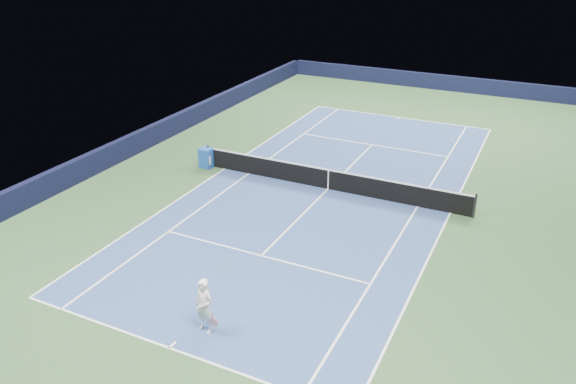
% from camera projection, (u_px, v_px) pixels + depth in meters
% --- Properties ---
extents(ground, '(40.00, 40.00, 0.00)m').
position_uv_depth(ground, '(328.00, 189.00, 25.49)').
color(ground, '#2C4B29').
rests_on(ground, ground).
extents(wall_far, '(22.00, 0.35, 1.10)m').
position_uv_depth(wall_far, '(429.00, 81.00, 41.42)').
color(wall_far, black).
rests_on(wall_far, ground).
extents(wall_left, '(0.35, 40.00, 1.10)m').
position_uv_depth(wall_left, '(138.00, 142.00, 29.52)').
color(wall_left, black).
rests_on(wall_left, ground).
extents(court_surface, '(10.97, 23.77, 0.01)m').
position_uv_depth(court_surface, '(328.00, 189.00, 25.49)').
color(court_surface, navy).
rests_on(court_surface, ground).
extents(baseline_far, '(10.97, 0.08, 0.00)m').
position_uv_depth(baseline_far, '(399.00, 117.00, 35.17)').
color(baseline_far, white).
rests_on(baseline_far, ground).
extents(baseline_near, '(10.97, 0.08, 0.00)m').
position_uv_depth(baseline_near, '(169.00, 348.00, 15.79)').
color(baseline_near, white).
rests_on(baseline_near, ground).
extents(sideline_doubles_right, '(0.08, 23.77, 0.00)m').
position_uv_depth(sideline_doubles_right, '(450.00, 213.00, 23.33)').
color(sideline_doubles_right, white).
rests_on(sideline_doubles_right, ground).
extents(sideline_doubles_left, '(0.08, 23.77, 0.00)m').
position_uv_depth(sideline_doubles_left, '(225.00, 169.00, 27.64)').
color(sideline_doubles_left, white).
rests_on(sideline_doubles_left, ground).
extents(sideline_singles_right, '(0.08, 23.77, 0.00)m').
position_uv_depth(sideline_singles_right, '(418.00, 206.00, 23.86)').
color(sideline_singles_right, white).
rests_on(sideline_singles_right, ground).
extents(sideline_singles_left, '(0.08, 23.77, 0.00)m').
position_uv_depth(sideline_singles_left, '(249.00, 173.00, 27.10)').
color(sideline_singles_left, white).
rests_on(sideline_singles_left, ground).
extents(service_line_far, '(8.23, 0.08, 0.00)m').
position_uv_depth(service_line_far, '(372.00, 145.00, 30.70)').
color(service_line_far, white).
rests_on(service_line_far, ground).
extents(service_line_near, '(8.23, 0.08, 0.00)m').
position_uv_depth(service_line_near, '(261.00, 256.00, 20.27)').
color(service_line_near, white).
rests_on(service_line_near, ground).
extents(center_service_line, '(0.08, 12.80, 0.00)m').
position_uv_depth(center_service_line, '(328.00, 189.00, 25.48)').
color(center_service_line, white).
rests_on(center_service_line, ground).
extents(center_mark_far, '(0.08, 0.30, 0.00)m').
position_uv_depth(center_mark_far, '(399.00, 118.00, 35.05)').
color(center_mark_far, white).
rests_on(center_mark_far, ground).
extents(center_mark_near, '(0.08, 0.30, 0.00)m').
position_uv_depth(center_mark_near, '(173.00, 345.00, 15.92)').
color(center_mark_near, white).
rests_on(center_mark_near, ground).
extents(tennis_net, '(12.90, 0.10, 1.07)m').
position_uv_depth(tennis_net, '(328.00, 179.00, 25.27)').
color(tennis_net, black).
rests_on(tennis_net, ground).
extents(sponsor_cube, '(0.63, 0.58, 0.99)m').
position_uv_depth(sponsor_cube, '(206.00, 158.00, 27.64)').
color(sponsor_cube, '#1B4EA7').
rests_on(sponsor_cube, ground).
extents(tennis_player, '(0.82, 1.30, 1.78)m').
position_uv_depth(tennis_player, '(204.00, 306.00, 16.13)').
color(tennis_player, white).
rests_on(tennis_player, ground).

